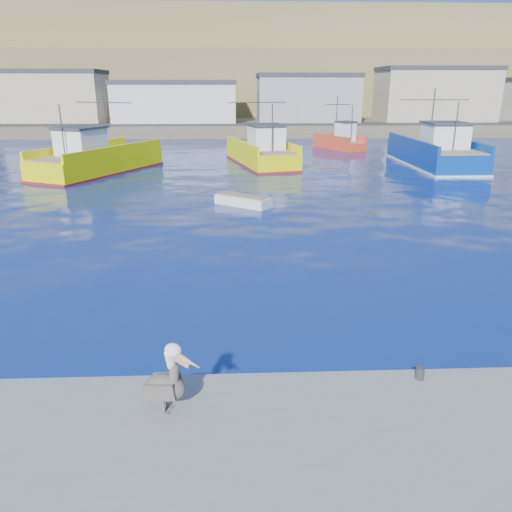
{
  "coord_description": "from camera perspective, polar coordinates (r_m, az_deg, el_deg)",
  "views": [
    {
      "loc": [
        -1.2,
        -13.23,
        6.93
      ],
      "look_at": [
        -0.52,
        2.84,
        1.42
      ],
      "focal_mm": 35.0,
      "sensor_mm": 36.0,
      "label": 1
    }
  ],
  "objects": [
    {
      "name": "ground",
      "position": [
        14.98,
        2.49,
        -8.68
      ],
      "size": [
        260.0,
        260.0,
        0.0
      ],
      "primitive_type": "plane",
      "color": "navy",
      "rests_on": "ground"
    },
    {
      "name": "trawler_blue",
      "position": [
        48.89,
        19.79,
        11.03
      ],
      "size": [
        6.45,
        13.44,
        6.79
      ],
      "color": "navy",
      "rests_on": "ground"
    },
    {
      "name": "boat_orange",
      "position": [
        59.54,
        9.65,
        12.89
      ],
      "size": [
        5.34,
        7.25,
        5.89
      ],
      "color": "red",
      "rests_on": "ground"
    },
    {
      "name": "pelican",
      "position": [
        10.68,
        -10.12,
        -14.01
      ],
      "size": [
        1.28,
        0.71,
        1.58
      ],
      "color": "#595451",
      "rests_on": "dock"
    },
    {
      "name": "far_shore",
      "position": [
        122.45,
        -1.95,
        19.84
      ],
      "size": [
        200.0,
        81.0,
        24.0
      ],
      "color": "brown",
      "rests_on": "ground"
    },
    {
      "name": "trawler_yellow_b",
      "position": [
        46.9,
        0.67,
        11.7
      ],
      "size": [
        6.56,
        12.15,
        6.55
      ],
      "color": "#EFEC03",
      "rests_on": "ground"
    },
    {
      "name": "skiff_mid",
      "position": [
        30.53,
        -1.46,
        6.25
      ],
      "size": [
        3.55,
        3.1,
        0.77
      ],
      "color": "silver",
      "rests_on": "ground"
    },
    {
      "name": "dock_bollards",
      "position": [
        11.8,
        6.93,
        -13.41
      ],
      "size": [
        36.2,
        0.2,
        0.3
      ],
      "color": "#4C4C4C",
      "rests_on": "dock"
    },
    {
      "name": "trawler_yellow_a",
      "position": [
        44.13,
        -17.78,
        10.45
      ],
      "size": [
        9.31,
        13.22,
        6.69
      ],
      "color": "#EFEC03",
      "rests_on": "ground"
    }
  ]
}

